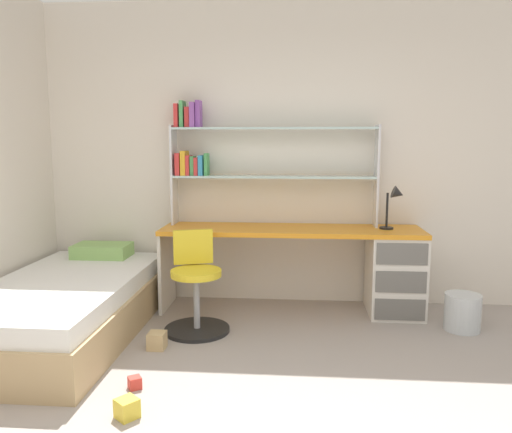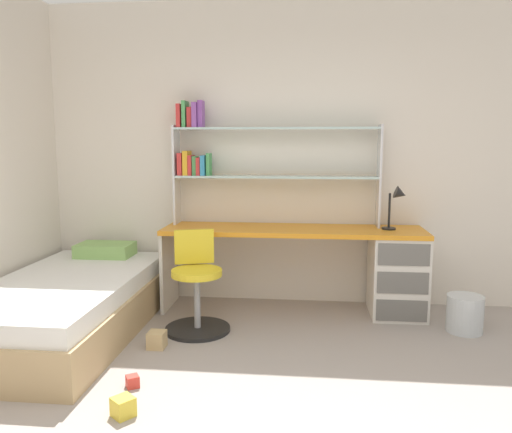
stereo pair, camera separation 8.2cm
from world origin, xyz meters
name	(u,v)px [view 1 (the left image)]	position (x,y,z in m)	size (l,w,h in m)	color
room_shell	(99,159)	(-1.24, 1.27, 1.39)	(5.55, 6.40, 2.77)	silver
desk	(362,264)	(0.65, 2.39, 0.44)	(2.29, 0.57, 0.75)	orange
bookshelf_hutch	(241,153)	(-0.43, 2.56, 1.40)	(1.85, 0.22, 1.12)	silver
desk_lamp	(395,201)	(0.92, 2.38, 1.00)	(0.20, 0.17, 0.38)	black
swivel_chair	(196,292)	(-0.71, 1.83, 0.31)	(0.52, 0.52, 0.79)	black
bed_platform	(66,307)	(-1.71, 1.65, 0.23)	(1.09, 2.10, 0.57)	tan
waste_bin	(463,312)	(1.41, 2.01, 0.15)	(0.28, 0.28, 0.29)	silver
toy_block_natural_0	(157,341)	(-0.93, 1.44, 0.06)	(0.12, 0.12, 0.12)	tan
toy_block_red_1	(135,383)	(-0.90, 0.83, 0.04)	(0.07, 0.07, 0.07)	red
toy_block_yellow_2	(127,408)	(-0.83, 0.50, 0.05)	(0.11, 0.11, 0.11)	gold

